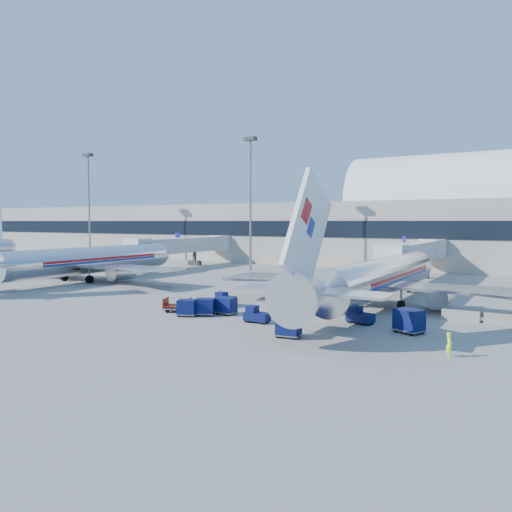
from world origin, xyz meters
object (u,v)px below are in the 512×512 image
Objects in this scene: mast_west at (250,184)px; jetbridge_mid at (187,245)px; mast_far_west at (89,191)px; cart_open_red at (178,307)px; cart_train_b at (205,306)px; cart_solo_far at (409,320)px; tug_lead at (256,315)px; cart_train_c at (187,307)px; tug_right at (359,315)px; cart_train_a at (226,305)px; ramp_worker at (449,344)px; tug_left at (224,300)px; airliner_main at (377,278)px; barrier_mid at (504,320)px; cart_solo_near at (289,326)px; barrier_near at (461,316)px; airliner_mid at (82,261)px; jetbridge_near at (416,252)px.

jetbridge_mid is at bearing 176.79° from mast_west.
mast_far_west is 8.03× the size of cart_open_red.
cart_train_b is 0.84× the size of cart_solo_far.
cart_train_c is (-6.66, -0.80, 0.16)m from tug_lead.
cart_train_a is at bearing -152.57° from tug_right.
tug_left is at bearing 48.83° from ramp_worker.
cart_train_a reaches higher than cart_train_c.
airliner_main is 19.28m from cart_open_red.
cart_open_red is at bearing 60.87° from ramp_worker.
barrier_mid is (55.70, -28.81, -3.48)m from jetbridge_mid.
cart_train_c is at bearing 160.12° from cart_solo_near.
ramp_worker is at bearing -84.57° from barrier_near.
ramp_worker is at bearing -24.35° from tug_right.
tug_left is 4.37m from cart_train_a.
cart_train_a is at bearing 20.60° from cart_train_b.
tug_lead is at bearing -21.22° from cart_train_a.
mast_west is 43.49m from cart_train_b.
ramp_worker is (22.47, -8.02, 0.10)m from tug_left.
airliner_mid is 1.65× the size of mast_west.
barrier_mid is (81.30, -28.00, -14.34)m from mast_far_west.
jetbridge_near is at bearing 95.22° from airliner_main.
mast_west reaches higher than cart_solo_near.
airliner_main reaches higher than jetbridge_mid.
cart_solo_near is at bearing -37.84° from cart_open_red.
mast_far_west is 1.00× the size of mast_west.
tug_left is 0.85× the size of cart_open_red.
airliner_mid is 50.12m from barrier_near.
cart_solo_far reaches higher than barrier_mid.
ramp_worker is at bearing -101.81° from tug_left.
ramp_worker is at bearing -74.27° from jetbridge_near.
mast_west reaches higher than cart_train_c.
mast_west is 9.01× the size of cart_solo_far.
airliner_mid is 47.55m from jetbridge_near.
tug_lead is at bearing 137.47° from cart_solo_near.
tug_lead is at bearing 58.17° from ramp_worker.
cart_train_b is 0.75× the size of cart_open_red.
mast_far_west is at bearing 149.28° from tug_lead.
airliner_mid is at bearing 134.94° from cart_train_b.
airliner_main and airliner_mid have the same top height.
cart_train_b is (1.26, -4.83, 0.14)m from tug_left.
barrier_mid is (13.70, -28.81, -3.48)m from jetbridge_near.
tug_lead is at bearing -118.76° from airliner_main.
cart_train_a reaches higher than ramp_worker.
tug_lead is (63.47, -37.39, -14.16)m from mast_far_west.
tug_lead is 8.52m from tug_left.
jetbridge_near is at bearing 77.94° from cart_train_a.
cart_train_b is (32.36, -37.87, -3.12)m from jetbridge_mid.
barrier_mid is 26.53m from cart_train_c.
tug_lead is (-4.13, -38.20, -3.30)m from jetbridge_near.
mast_far_west is 9.26× the size of tug_right.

